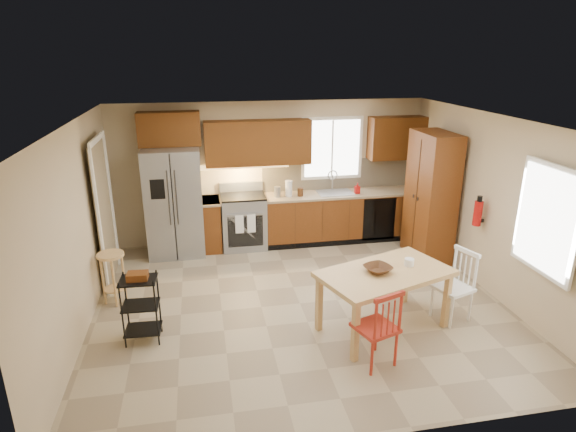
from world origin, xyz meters
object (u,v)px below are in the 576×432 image
(table_bowl, at_px, (378,272))
(table_jar, at_px, (409,264))
(range_stove, at_px, (244,222))
(chair_white, at_px, (453,286))
(fire_extinguisher, at_px, (478,213))
(dining_table, at_px, (383,301))
(soap_bottle, at_px, (357,188))
(utility_cart, at_px, (141,309))
(bar_stool, at_px, (113,278))
(refrigerator, at_px, (174,202))
(pantry, at_px, (431,197))
(chair_red, at_px, (375,326))

(table_bowl, height_order, table_jar, table_jar)
(range_stove, bearing_deg, chair_white, -50.84)
(fire_extinguisher, xyz_separation_m, dining_table, (-1.75, -0.94, -0.72))
(soap_bottle, distance_m, utility_cart, 4.41)
(chair_white, bearing_deg, bar_stool, 54.63)
(refrigerator, relative_size, fire_extinguisher, 5.06)
(range_stove, bearing_deg, bar_stool, -139.41)
(pantry, relative_size, chair_red, 2.26)
(pantry, bearing_deg, chair_white, -107.10)
(chair_red, bearing_deg, table_jar, 27.90)
(table_jar, bearing_deg, range_stove, 121.72)
(range_stove, relative_size, soap_bottle, 4.82)
(utility_cart, bearing_deg, chair_red, -17.31)
(chair_red, height_order, table_bowl, chair_red)
(table_jar, relative_size, utility_cart, 0.16)
(refrigerator, distance_m, chair_red, 4.23)
(fire_extinguisher, bearing_deg, refrigerator, 155.48)
(soap_bottle, relative_size, chair_red, 0.21)
(table_bowl, bearing_deg, soap_bottle, 76.47)
(pantry, distance_m, chair_red, 3.30)
(pantry, relative_size, fire_extinguisher, 5.83)
(pantry, bearing_deg, refrigerator, 167.38)
(pantry, relative_size, utility_cart, 2.49)
(fire_extinguisher, relative_size, table_bowl, 1.13)
(fire_extinguisher, bearing_deg, range_stove, 147.38)
(fire_extinguisher, bearing_deg, utility_cart, -172.01)
(refrigerator, height_order, utility_cart, refrigerator)
(chair_white, relative_size, utility_cart, 1.10)
(range_stove, height_order, fire_extinguisher, fire_extinguisher)
(chair_red, bearing_deg, bar_stool, 127.98)
(chair_white, xyz_separation_m, table_bowl, (-1.05, -0.05, 0.32))
(fire_extinguisher, xyz_separation_m, table_jar, (-1.40, -0.84, -0.29))
(soap_bottle, xyz_separation_m, table_bowl, (-0.70, -2.89, -0.22))
(fire_extinguisher, bearing_deg, chair_red, -142.82)
(dining_table, xyz_separation_m, chair_white, (0.95, 0.05, 0.08))
(range_stove, xyz_separation_m, dining_table, (1.43, -2.98, -0.08))
(pantry, height_order, fire_extinguisher, pantry)
(chair_white, height_order, utility_cart, chair_white)
(soap_bottle, distance_m, table_jar, 2.81)
(fire_extinguisher, distance_m, table_jar, 1.66)
(range_stove, relative_size, chair_white, 0.99)
(range_stove, height_order, table_bowl, range_stove)
(table_jar, bearing_deg, soap_bottle, 84.85)
(soap_bottle, xyz_separation_m, fire_extinguisher, (1.15, -1.95, 0.10))
(chair_white, bearing_deg, soap_bottle, -12.13)
(range_stove, bearing_deg, chair_red, -73.37)
(soap_bottle, height_order, utility_cart, soap_bottle)
(range_stove, relative_size, chair_red, 0.99)
(chair_white, bearing_deg, table_bowl, 73.52)
(table_bowl, bearing_deg, fire_extinguisher, 27.01)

